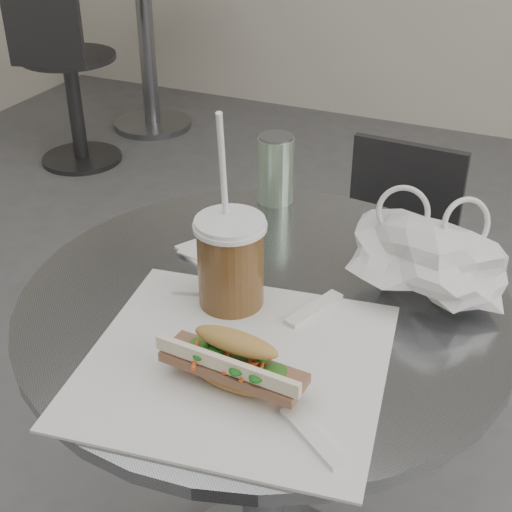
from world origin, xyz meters
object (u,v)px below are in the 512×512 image
at_px(bg_table, 146,37).
at_px(iced_coffee, 231,261).
at_px(chair_far, 379,299).
at_px(banh_mi, 234,362).
at_px(sunglasses, 451,268).
at_px(cafe_table, 264,427).
at_px(bg_chair, 69,91).
at_px(drink_can, 276,169).

distance_m(bg_table, iced_coffee, 2.75).
bearing_deg(chair_far, banh_mi, 94.45).
height_order(iced_coffee, sunglasses, iced_coffee).
relative_size(chair_far, sunglasses, 6.18).
height_order(cafe_table, chair_far, cafe_table).
bearing_deg(cafe_table, chair_far, 87.72).
bearing_deg(sunglasses, bg_chair, 99.28).
relative_size(sunglasses, drink_can, 0.85).
xyz_separation_m(chair_far, bg_chair, (-1.69, 0.96, 0.04)).
height_order(bg_table, iced_coffee, iced_coffee).
xyz_separation_m(banh_mi, iced_coffee, (-0.09, 0.17, 0.03)).
height_order(banh_mi, drink_can, drink_can).
relative_size(cafe_table, iced_coffee, 2.46).
height_order(chair_far, sunglasses, sunglasses).
xyz_separation_m(banh_mi, sunglasses, (0.20, 0.37, -0.02)).
distance_m(bg_chair, banh_mi, 2.56).
distance_m(cafe_table, sunglasses, 0.42).
bearing_deg(iced_coffee, drink_can, 102.22).
relative_size(bg_chair, sunglasses, 7.00).
bearing_deg(banh_mi, iced_coffee, 121.13).
relative_size(chair_far, iced_coffee, 2.24).
bearing_deg(cafe_table, banh_mi, -77.06).
bearing_deg(cafe_table, iced_coffee, -136.04).
bearing_deg(sunglasses, chair_far, 70.07).
bearing_deg(cafe_table, sunglasses, 33.45).
relative_size(bg_table, banh_mi, 3.08).
distance_m(bg_chair, drink_can, 2.09).
height_order(bg_chair, banh_mi, banh_mi).
bearing_deg(sunglasses, drink_can, 115.14).
bearing_deg(bg_chair, cafe_table, -58.35).
bearing_deg(chair_far, iced_coffee, 87.91).
distance_m(bg_table, bg_chair, 0.57).
relative_size(iced_coffee, sunglasses, 2.76).
xyz_separation_m(bg_table, drink_can, (1.49, -1.89, 0.34)).
bearing_deg(bg_chair, bg_table, 69.37).
xyz_separation_m(cafe_table, bg_table, (-1.60, 2.20, -0.00)).
relative_size(iced_coffee, drink_can, 2.34).
height_order(sunglasses, drink_can, drink_can).
height_order(cafe_table, bg_table, same).
distance_m(cafe_table, banh_mi, 0.38).
xyz_separation_m(bg_table, bg_chair, (-0.07, -0.56, -0.11)).
xyz_separation_m(sunglasses, drink_can, (-0.36, 0.15, 0.04)).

